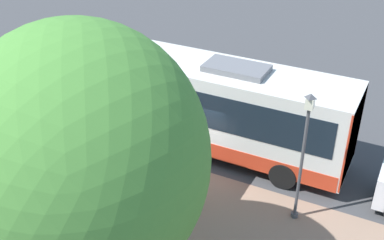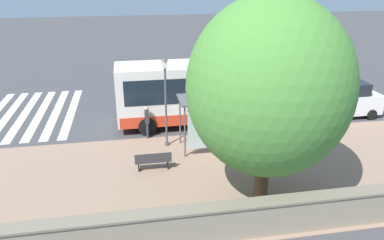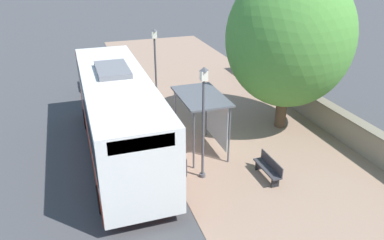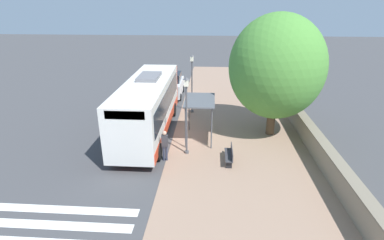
{
  "view_description": "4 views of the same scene",
  "coord_description": "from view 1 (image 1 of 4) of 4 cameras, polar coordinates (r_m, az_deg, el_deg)",
  "views": [
    {
      "loc": [
        -13.34,
        -6.98,
        10.8
      ],
      "look_at": [
        1.02,
        0.38,
        1.45
      ],
      "focal_mm": 45.0,
      "sensor_mm": 36.0,
      "label": 1
    },
    {
      "loc": [
        -18.43,
        4.28,
        8.36
      ],
      "look_at": [
        -0.37,
        1.04,
        1.02
      ],
      "focal_mm": 35.0,
      "sensor_mm": 36.0,
      "label": 2
    },
    {
      "loc": [
        3.29,
        14.29,
        8.41
      ],
      "look_at": [
        -1.0,
        1.44,
        2.07
      ],
      "focal_mm": 35.0,
      "sensor_mm": 36.0,
      "label": 3
    },
    {
      "loc": [
        -2.44,
        18.0,
        8.37
      ],
      "look_at": [
        -1.27,
        0.57,
        1.35
      ],
      "focal_mm": 28.0,
      "sensor_mm": 36.0,
      "label": 4
    }
  ],
  "objects": [
    {
      "name": "street_lamp_near",
      "position": [
        15.03,
        13.08,
        -3.34
      ],
      "size": [
        0.28,
        0.28,
        4.59
      ],
      "color": "#4C4C51",
      "rests_on": "ground"
    },
    {
      "name": "bus",
      "position": [
        18.66,
        2.86,
        1.76
      ],
      "size": [
        2.77,
        10.5,
        3.79
      ],
      "color": "silver",
      "rests_on": "ground"
    },
    {
      "name": "bench",
      "position": [
        17.61,
        -15.73,
        -7.13
      ],
      "size": [
        0.4,
        1.63,
        0.88
      ],
      "color": "#333338",
      "rests_on": "ground"
    },
    {
      "name": "crosswalk_stripes",
      "position": [
        27.41,
        -14.88,
        5.86
      ],
      "size": [
        9.0,
        5.25,
        0.01
      ],
      "color": "silver",
      "rests_on": "ground"
    },
    {
      "name": "pedestrian",
      "position": [
        19.53,
        -9.19,
        -0.21
      ],
      "size": [
        0.34,
        0.24,
        1.8
      ],
      "color": "#2D3347",
      "rests_on": "ground"
    },
    {
      "name": "shade_tree",
      "position": [
        11.3,
        -12.78,
        -4.51
      ],
      "size": [
        5.89,
        5.89,
        7.77
      ],
      "color": "brown",
      "rests_on": "ground"
    },
    {
      "name": "street_lamp_far",
      "position": [
        17.47,
        -9.34,
        2.04
      ],
      "size": [
        0.28,
        0.28,
        4.56
      ],
      "color": "#4C4C51",
      "rests_on": "ground"
    },
    {
      "name": "ground_plane",
      "position": [
        18.53,
        -0.39,
        -5.55
      ],
      "size": [
        120.0,
        120.0,
        0.0
      ],
      "primitive_type": "plane",
      "color": "#424244",
      "rests_on": "ground"
    },
    {
      "name": "bus_shelter",
      "position": [
        16.11,
        -4.94,
        -2.23
      ],
      "size": [
        1.85,
        2.96,
        2.67
      ],
      "color": "#515459",
      "rests_on": "ground"
    }
  ]
}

